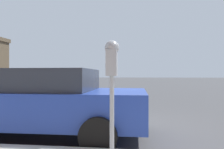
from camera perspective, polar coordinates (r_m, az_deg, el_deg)
name	(u,v)px	position (r m, az deg, el deg)	size (l,w,h in m)	color
ground_plane	(110,126)	(5.77, -0.52, -13.37)	(220.00, 220.00, 0.00)	#424244
parking_meter	(112,69)	(2.86, -0.03, 1.47)	(0.21, 0.19, 1.60)	gray
car_blue	(43,100)	(4.96, -17.50, -6.45)	(2.20, 4.32, 1.45)	navy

